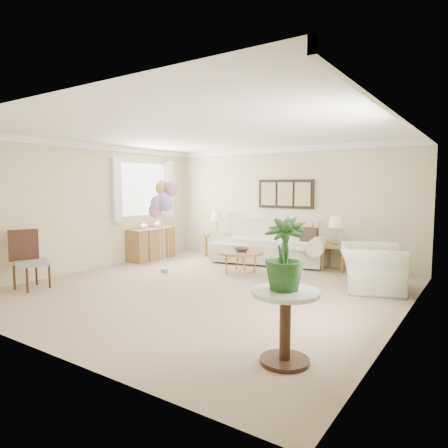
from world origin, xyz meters
name	(u,v)px	position (x,y,z in m)	size (l,w,h in m)	color
ground_plane	(208,289)	(0.00, 0.00, 0.00)	(6.00, 6.00, 0.00)	tan
room_shell	(205,192)	(-0.11, 0.09, 1.63)	(6.04, 6.04, 2.60)	#C4B98F
wall_art_triptych	(285,194)	(0.00, 2.96, 1.55)	(1.35, 0.06, 0.65)	black
sofa	(269,245)	(-0.24, 2.68, 0.39)	(2.90, 1.51, 1.00)	beige
end_table_left	(217,238)	(-1.71, 2.72, 0.46)	(0.51, 0.46, 0.55)	olive
end_table_right	(336,248)	(1.27, 2.69, 0.46)	(0.50, 0.46, 0.55)	olive
lamp_left	(217,217)	(-1.71, 2.72, 0.98)	(0.31, 0.31, 0.55)	gray
lamp_right	(336,223)	(1.27, 2.69, 0.98)	(0.32, 0.32, 0.57)	gray
coffee_table	(241,253)	(-0.19, 1.37, 0.41)	(0.87, 0.87, 0.44)	#9B683F
decor_bowl	(241,250)	(-0.18, 1.37, 0.48)	(0.28, 0.28, 0.07)	#302823
armchair	(371,268)	(2.27, 1.53, 0.37)	(1.14, 1.00, 0.74)	beige
side_table	(285,309)	(2.28, -1.84, 0.54)	(0.67, 0.67, 0.72)	silver
potted_plant	(284,254)	(2.26, -1.82, 1.07)	(0.39, 0.39, 0.70)	#205221
accent_chair	(29,258)	(-2.54, -1.63, 0.52)	(0.65, 0.64, 0.99)	gray
credenza	(151,244)	(-2.76, 1.50, 0.37)	(0.46, 1.20, 0.74)	olive
vase_white	(144,226)	(-2.74, 1.25, 0.82)	(0.16, 0.16, 0.17)	silver
vase_sage	(158,224)	(-2.74, 1.72, 0.83)	(0.18, 0.18, 0.19)	#A8B698
balloon_cluster	(163,199)	(-1.47, 0.52, 1.47)	(0.53, 0.54, 1.85)	gray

